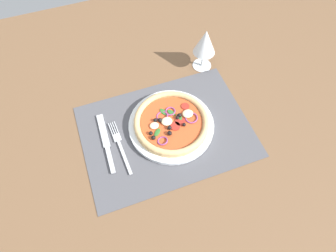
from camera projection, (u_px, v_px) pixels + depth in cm
name	position (u px, v px, depth cm)	size (l,w,h in cm)	color
ground_plane	(166.00, 133.00, 85.74)	(190.00, 140.00, 2.40)	brown
placemat	(166.00, 131.00, 84.54)	(49.36, 35.47, 0.40)	#4C4C51
plate	(171.00, 125.00, 84.55)	(25.42, 25.42, 1.37)	white
pizza	(171.00, 122.00, 83.03)	(22.11, 22.11, 2.65)	tan
fork	(120.00, 144.00, 81.78)	(2.57, 18.06, 0.44)	#B2B5BA
knife	(106.00, 142.00, 82.16)	(2.32, 20.04, 0.62)	#B2B5BA
wine_glass	(205.00, 43.00, 89.61)	(7.20, 7.20, 14.90)	silver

